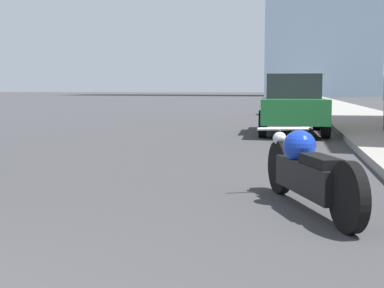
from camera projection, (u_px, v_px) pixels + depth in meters
sidewalk at (329, 105)px, 40.16m from camera, size 3.25×240.00×0.15m
motorcycle at (307, 171)px, 5.50m from camera, size 1.03×2.31×0.80m
parked_car_green at (292, 104)px, 14.85m from camera, size 1.90×4.52×1.64m
parked_car_white at (289, 96)px, 25.50m from camera, size 2.10×3.97×1.81m
parked_car_black at (294, 95)px, 37.49m from camera, size 2.01×4.01×1.57m
parked_car_blue at (291, 94)px, 48.19m from camera, size 1.97×4.49×1.58m
parked_car_silver at (289, 92)px, 60.51m from camera, size 2.19×4.48×1.73m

